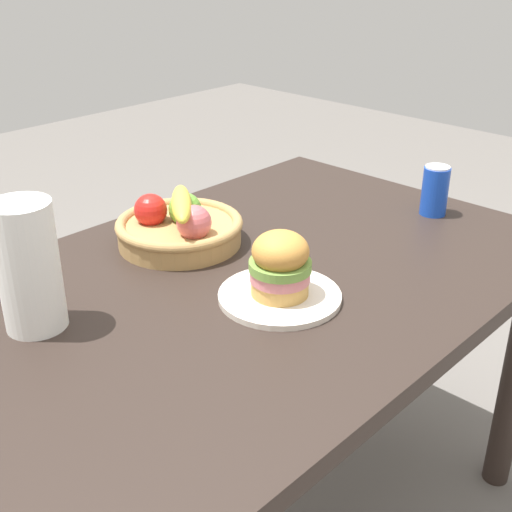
{
  "coord_description": "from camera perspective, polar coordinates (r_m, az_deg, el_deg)",
  "views": [
    {
      "loc": [
        -0.89,
        -0.87,
        1.4
      ],
      "look_at": [
        -0.01,
        -0.03,
        0.81
      ],
      "focal_mm": 47.15,
      "sensor_mm": 36.0,
      "label": 1
    }
  ],
  "objects": [
    {
      "name": "soda_can",
      "position": [
        1.75,
        14.94,
        5.39
      ],
      "size": [
        0.07,
        0.07,
        0.13
      ],
      "color": "blue",
      "rests_on": "dining_table"
    },
    {
      "name": "plate",
      "position": [
        1.31,
        2.02,
        -3.42
      ],
      "size": [
        0.24,
        0.24,
        0.01
      ],
      "primitive_type": "cylinder",
      "color": "silver",
      "rests_on": "dining_table"
    },
    {
      "name": "fruit_basket",
      "position": [
        1.53,
        -6.53,
        2.54
      ],
      "size": [
        0.29,
        0.29,
        0.14
      ],
      "color": "tan",
      "rests_on": "dining_table"
    },
    {
      "name": "paper_towel_roll",
      "position": [
        1.24,
        -18.75,
        -0.87
      ],
      "size": [
        0.11,
        0.11,
        0.24
      ],
      "primitive_type": "cylinder",
      "color": "white",
      "rests_on": "dining_table"
    },
    {
      "name": "dining_table",
      "position": [
        1.45,
        -0.67,
        -5.17
      ],
      "size": [
        1.4,
        0.9,
        0.75
      ],
      "color": "#2D231E",
      "rests_on": "ground_plane"
    },
    {
      "name": "sandwich",
      "position": [
        1.28,
        2.07,
        -0.7
      ],
      "size": [
        0.12,
        0.12,
        0.13
      ],
      "color": "tan",
      "rests_on": "plate"
    }
  ]
}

